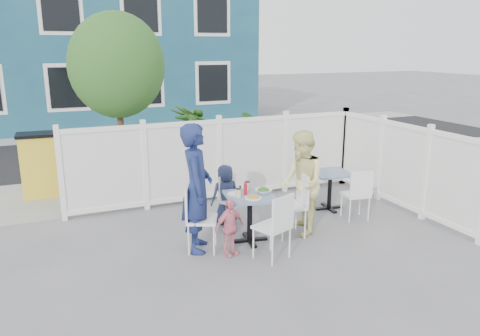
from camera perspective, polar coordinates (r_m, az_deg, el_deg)
name	(u,v)px	position (r m, az deg, el deg)	size (l,w,h in m)	color
ground	(270,246)	(7.22, 3.62, -9.49)	(80.00, 80.00, 0.00)	slate
near_sidewalk	(194,181)	(10.54, -5.67, -1.65)	(24.00, 2.60, 0.01)	gray
street	(156,149)	(14.02, -10.26, 2.27)	(24.00, 5.00, 0.01)	black
far_sidewalk	(135,132)	(17.00, -12.64, 4.31)	(24.00, 1.60, 0.01)	gray
building	(102,45)	(20.02, -16.47, 14.21)	(11.00, 6.00, 6.00)	navy
fence_back	(219,161)	(9.09, -2.52, 0.85)	(5.86, 0.08, 1.60)	white
fence_right	(402,168)	(9.08, 19.11, 0.03)	(0.08, 3.66, 1.60)	white
tree	(117,66)	(9.28, -14.78, 11.96)	(1.80, 1.62, 3.59)	#382316
utility_cabinet	(39,167)	(10.14, -23.29, 0.15)	(0.67, 0.48, 1.24)	gold
potted_shrub_a	(196,149)	(9.63, -5.35, 2.35)	(1.02, 1.02, 1.82)	#2C541D
potted_shrub_b	(269,149)	(10.17, 3.61, 2.31)	(1.41, 1.22, 1.56)	#2C541D
main_table	(250,206)	(7.17, 1.20, -4.61)	(0.82, 0.82, 0.76)	#425B86
spare_table	(330,180)	(8.76, 10.93, -1.50)	(0.76, 0.76, 0.71)	#425B86
chair_left	(196,213)	(6.91, -5.37, -5.52)	(0.58, 0.59, 0.99)	white
chair_right	(295,200)	(7.48, 6.75, -3.85)	(0.51, 0.52, 1.01)	white
chair_back	(232,196)	(7.92, -1.04, -3.46)	(0.50, 0.49, 0.84)	white
chair_near	(276,222)	(6.59, 4.47, -6.61)	(0.57, 0.56, 0.97)	white
chair_spare	(358,191)	(8.30, 14.20, -2.76)	(0.48, 0.47, 0.91)	white
man	(197,188)	(6.81, -5.30, -2.46)	(0.69, 0.46, 1.91)	navy
woman	(301,183)	(7.50, 7.49, -1.83)	(0.82, 0.64, 1.68)	#EEE446
boy	(225,194)	(7.94, -1.79, -3.23)	(0.50, 0.33, 1.03)	#1E2748
toddler	(230,227)	(6.76, -1.28, -7.25)	(0.50, 0.21, 0.86)	pink
plate_main	(253,198)	(6.96, 1.61, -3.65)	(0.25, 0.25, 0.02)	white
plate_side	(234,194)	(7.15, -0.70, -3.16)	(0.21, 0.21, 0.01)	white
salad_bowl	(263,191)	(7.20, 2.87, -2.86)	(0.24, 0.24, 0.06)	white
coffee_cup_a	(238,193)	(6.99, -0.22, -3.08)	(0.08, 0.08, 0.13)	beige
coffee_cup_b	(247,186)	(7.34, 0.88, -2.22)	(0.09, 0.09, 0.13)	beige
ketchup_bottle	(245,189)	(7.11, 0.67, -2.57)	(0.05, 0.05, 0.17)	#AA111F
salt_shaker	(239,190)	(7.25, -0.15, -2.65)	(0.03, 0.03, 0.07)	white
pepper_shaker	(240,188)	(7.32, 0.01, -2.49)	(0.03, 0.03, 0.08)	black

